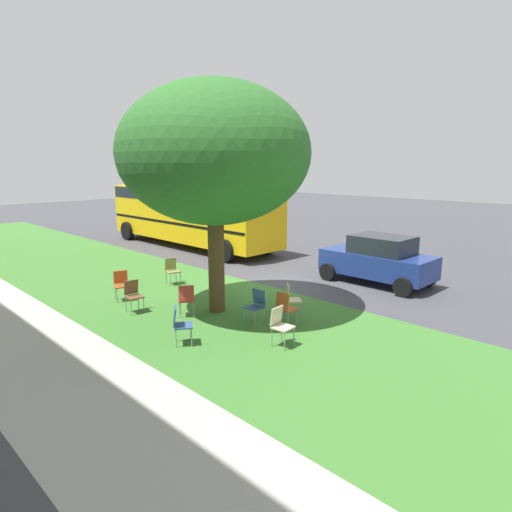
% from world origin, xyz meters
% --- Properties ---
extents(ground, '(80.00, 80.00, 0.00)m').
position_xyz_m(ground, '(0.00, 0.00, 0.00)').
color(ground, '#424247').
extents(grass_verge, '(48.00, 6.00, 0.01)m').
position_xyz_m(grass_verge, '(0.00, 3.20, 0.00)').
color(grass_verge, '#3D752D').
rests_on(grass_verge, ground).
extents(sidewalk_strip, '(48.00, 2.80, 0.01)m').
position_xyz_m(sidewalk_strip, '(0.00, 7.60, 0.00)').
color(sidewalk_strip, '#ADA89E').
rests_on(sidewalk_strip, ground).
extents(street_tree, '(4.99, 4.99, 6.09)m').
position_xyz_m(street_tree, '(-0.65, 3.01, 4.23)').
color(street_tree, brown).
rests_on(street_tree, ground).
extents(chair_0, '(0.46, 0.46, 0.88)m').
position_xyz_m(chair_0, '(-3.51, 3.57, 0.52)').
color(chair_0, beige).
rests_on(chair_0, ground).
extents(chair_1, '(0.58, 0.58, 0.88)m').
position_xyz_m(chair_1, '(-1.90, 5.12, 0.52)').
color(chair_1, '#335184').
rests_on(chair_1, ground).
extents(chair_2, '(0.53, 0.53, 0.88)m').
position_xyz_m(chair_2, '(2.11, 4.38, 0.52)').
color(chair_2, '#C64C1E').
rests_on(chair_2, ground).
extents(chair_3, '(0.42, 0.43, 0.88)m').
position_xyz_m(chair_3, '(-2.79, 2.59, 0.52)').
color(chair_3, '#C64C1E').
rests_on(chair_3, ground).
extents(chair_4, '(0.44, 0.44, 0.88)m').
position_xyz_m(chair_4, '(-2.14, 2.96, 0.52)').
color(chair_4, '#335184').
rests_on(chair_4, ground).
extents(chair_5, '(0.58, 0.58, 0.88)m').
position_xyz_m(chair_5, '(-0.48, 3.91, 0.52)').
color(chair_5, '#B7332D').
rests_on(chair_5, ground).
extents(chair_6, '(0.58, 0.59, 0.88)m').
position_xyz_m(chair_6, '(-2.40, 1.93, 0.52)').
color(chair_6, beige).
rests_on(chair_6, ground).
extents(chair_7, '(0.49, 0.48, 0.88)m').
position_xyz_m(chair_7, '(2.57, 2.28, 0.52)').
color(chair_7, olive).
rests_on(chair_7, ground).
extents(chair_8, '(0.46, 0.46, 0.88)m').
position_xyz_m(chair_8, '(0.87, 4.70, 0.52)').
color(chair_8, brown).
rests_on(chair_8, ground).
extents(parked_car, '(3.70, 1.92, 1.65)m').
position_xyz_m(parked_car, '(-2.30, -2.70, 0.84)').
color(parked_car, navy).
rests_on(parked_car, ground).
extents(school_bus, '(10.40, 2.80, 2.88)m').
position_xyz_m(school_bus, '(7.85, -2.47, 1.76)').
color(school_bus, yellow).
rests_on(school_bus, ground).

